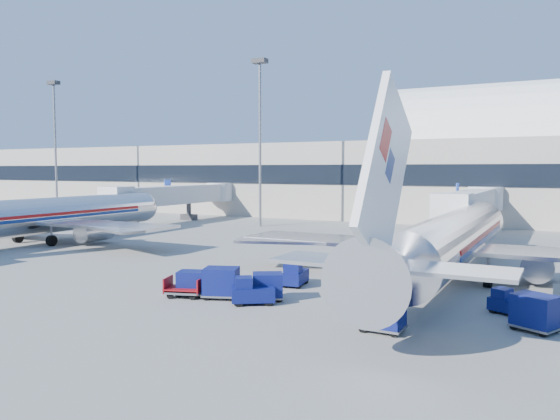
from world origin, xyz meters
The scene contains 17 objects.
ground centered at (0.00, 0.00, 0.00)m, with size 260.00×260.00×0.00m, color gray.
terminal centered at (-13.60, 55.96, 7.52)m, with size 170.00×28.15×21.00m.
airliner_main centered at (10.00, 4.51, 2.93)m, with size 32.00×37.26×12.07m.
airliner_mid centered at (-32.00, 4.51, 2.93)m, with size 32.00×37.26×12.07m.
jetbridge_near centered at (7.60, 30.81, 3.93)m, with size 4.40×27.50×6.25m.
jetbridge_mid centered at (-34.40, 30.81, 3.93)m, with size 4.40×27.50×6.25m.
mast_far_west centered at (-60.00, 30.00, 14.79)m, with size 2.00×1.20×22.60m.
mast_west centered at (-20.00, 30.00, 14.79)m, with size 2.00×1.20×22.60m.
tug_lead centered at (0.98, -7.70, 0.74)m, with size 2.75×2.40×1.62m.
tug_right centered at (14.43, -3.09, 0.62)m, with size 2.35×1.85×1.37m.
tug_left centered at (1.00, -2.00, 0.73)m, with size 1.58×2.62×1.61m.
cart_train_a centered at (1.35, -6.40, 0.88)m, with size 2.33×2.16×1.64m.
cart_train_b centered at (-1.38, -7.29, 1.00)m, with size 2.57×2.27×1.88m.
cart_train_c centered at (-3.36, -7.59, 0.83)m, with size 2.12×1.87×1.56m.
cart_solo_near centered at (9.34, -9.32, 0.98)m, with size 2.12×1.64×1.83m.
cart_solo_far centered at (15.88, -5.79, 0.95)m, with size 2.50×2.27×1.79m.
cart_open_red centered at (-3.53, -8.06, 0.43)m, with size 2.61×2.17×0.60m.
Camera 1 is at (16.99, -34.58, 7.88)m, focal length 35.00 mm.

